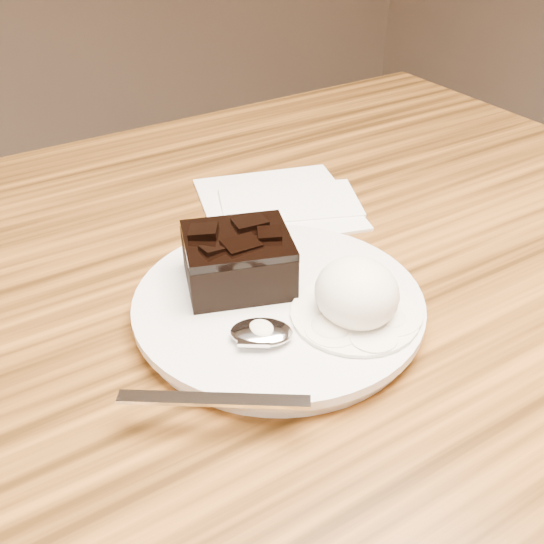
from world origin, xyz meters
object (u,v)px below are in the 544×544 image
spoon (262,334)px  napkin (277,202)px  plate (278,307)px  ice_cream_scoop (357,293)px  brownie (238,263)px

spoon → napkin: 0.25m
plate → napkin: (0.11, 0.17, -0.01)m
plate → spoon: spoon is taller
plate → ice_cream_scoop: (0.04, -0.05, 0.03)m
plate → ice_cream_scoop: bearing=-54.5°
spoon → napkin: bearing=-0.8°
spoon → plate: bearing=-11.6°
ice_cream_scoop → spoon: ice_cream_scoop is taller
napkin → ice_cream_scoop: bearing=-107.3°
spoon → napkin: size_ratio=1.18×
brownie → napkin: brownie is taller
plate → brownie: brownie is taller
plate → brownie: (-0.02, 0.04, 0.03)m
napkin → plate: bearing=-122.5°
brownie → spoon: brownie is taller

